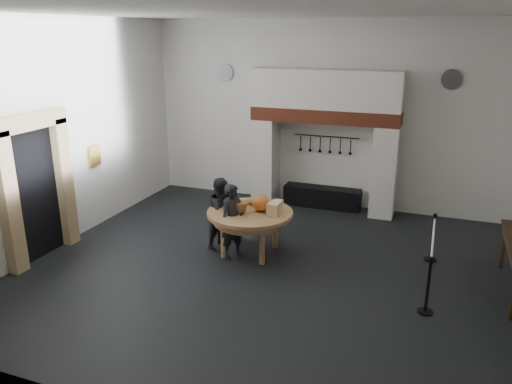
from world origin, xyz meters
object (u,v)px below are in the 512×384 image
at_px(iron_range, 322,197).
at_px(barrier_post_far, 433,239).
at_px(visitor_far, 223,213).
at_px(visitor_near, 233,221).
at_px(barrier_post_near, 428,287).
at_px(work_table, 250,213).

xyz_separation_m(iron_range, barrier_post_far, (2.67, -2.29, 0.20)).
bearing_deg(visitor_far, iron_range, -7.72).
bearing_deg(visitor_near, barrier_post_far, -37.64).
height_order(visitor_near, barrier_post_far, visitor_near).
height_order(visitor_far, barrier_post_near, visitor_far).
relative_size(visitor_near, visitor_far, 1.02).
bearing_deg(work_table, barrier_post_far, 14.78).
xyz_separation_m(barrier_post_near, barrier_post_far, (0.00, 2.00, 0.00)).
height_order(iron_range, work_table, work_table).
bearing_deg(visitor_near, visitor_far, 79.12).
bearing_deg(visitor_far, work_table, -83.53).
bearing_deg(work_table, barrier_post_near, -18.22).
distance_m(visitor_far, barrier_post_near, 4.19).
bearing_deg(barrier_post_near, work_table, 161.78).
relative_size(visitor_near, barrier_post_far, 1.64).
bearing_deg(iron_range, work_table, -102.39).
xyz_separation_m(iron_range, visitor_far, (-1.33, -3.08, 0.48)).
height_order(visitor_near, visitor_far, visitor_near).
bearing_deg(barrier_post_far, iron_range, 139.38).
bearing_deg(barrier_post_near, iron_range, 121.91).
relative_size(visitor_far, barrier_post_near, 1.61).
bearing_deg(work_table, iron_range, 77.61).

